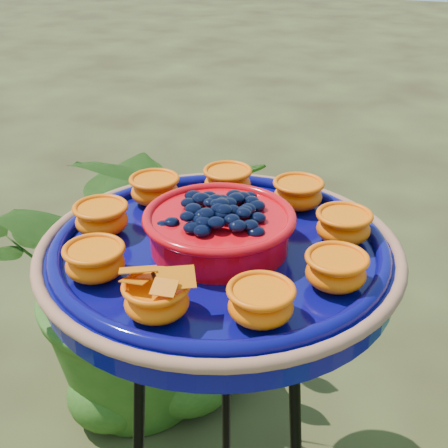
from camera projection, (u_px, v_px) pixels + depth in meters
The scene contains 2 objects.
feeder_dish at pixel (219, 248), 0.88m from camera, with size 0.61×0.61×0.12m.
shrub_back_left at pixel (144, 268), 1.86m from camera, with size 0.86×0.75×0.96m, color #264E15.
Camera 1 is at (0.15, -0.72, 1.46)m, focal length 50.00 mm.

